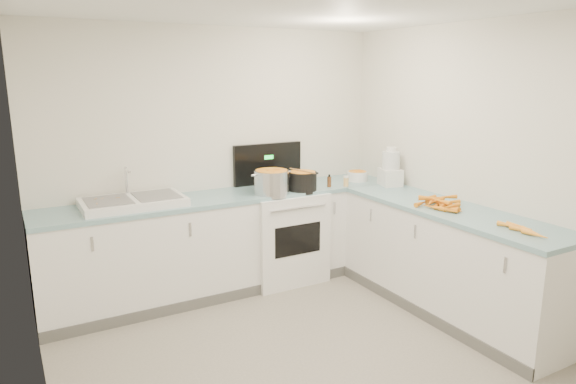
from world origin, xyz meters
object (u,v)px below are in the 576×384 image
steel_pot (272,183)px  extract_bottle (329,182)px  mixing_bowl (357,176)px  food_processor (391,169)px  spice_jar (346,182)px  black_pot (302,182)px  sink (133,202)px  stove (281,233)px

steel_pot → extract_bottle: 0.65m
mixing_bowl → food_processor: 0.40m
mixing_bowl → spice_jar: bearing=-147.7°
black_pot → food_processor: bearing=-15.4°
extract_bottle → black_pot: bearing=178.7°
black_pot → extract_bottle: (0.31, -0.01, -0.03)m
steel_pot → food_processor: food_processor is taller
sink → extract_bottle: size_ratio=8.27×
extract_bottle → food_processor: size_ratio=0.26×
food_processor → sink: bearing=170.4°
black_pot → mixing_bowl: bearing=7.8°
black_pot → spice_jar: 0.48m
steel_pot → food_processor: (1.23, -0.26, 0.07)m
sink → steel_pot: 1.28m
mixing_bowl → extract_bottle: 0.45m
extract_bottle → food_processor: (0.59, -0.24, 0.12)m
steel_pot → spice_jar: (0.81, -0.08, -0.06)m
black_pot → extract_bottle: bearing=-1.3°
stove → spice_jar: size_ratio=15.08×
sink → spice_jar: sink is taller
stove → steel_pot: (-0.18, -0.15, 0.57)m
black_pot → extract_bottle: 0.32m
spice_jar → food_processor: (0.42, -0.18, 0.12)m
food_processor → spice_jar: bearing=156.9°
stove → food_processor: size_ratio=3.44×
sink → food_processor: (2.50, -0.42, 0.13)m
stove → sink: 1.54m
mixing_bowl → spice_jar: mixing_bowl is taller
mixing_bowl → extract_bottle: size_ratio=2.14×
sink → extract_bottle: (1.91, -0.18, 0.01)m
black_pot → steel_pot: bearing=177.8°
sink → food_processor: size_ratio=2.18×
sink → food_processor: bearing=-9.6°
stove → food_processor: bearing=-21.3°
stove → black_pot: 0.59m
mixing_bowl → sink: bearing=178.2°
steel_pot → spice_jar: steel_pot is taller
stove → sink: stove is taller
spice_jar → food_processor: food_processor is taller
mixing_bowl → stove: bearing=176.3°
spice_jar → food_processor: bearing=-23.1°
mixing_bowl → black_pot: bearing=-172.2°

